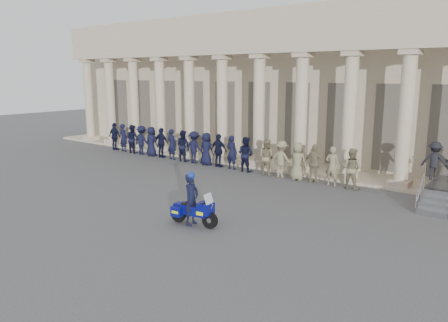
# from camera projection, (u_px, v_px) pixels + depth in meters

# --- Properties ---
(ground) EXTENTS (90.00, 90.00, 0.00)m
(ground) POSITION_uv_depth(u_px,v_px,m) (177.00, 204.00, 17.81)
(ground) COLOR #48484B
(ground) RESTS_ON ground
(building) EXTENTS (40.00, 12.50, 9.00)m
(building) POSITION_uv_depth(u_px,v_px,m) (333.00, 85.00, 28.34)
(building) COLOR tan
(building) RESTS_ON ground
(officer_rank) EXTENTS (18.06, 0.72, 1.90)m
(officer_rank) POSITION_uv_depth(u_px,v_px,m) (209.00, 149.00, 25.21)
(officer_rank) COLOR black
(officer_rank) RESTS_ON ground
(motorcycle) EXTENTS (1.92, 0.85, 1.23)m
(motorcycle) POSITION_uv_depth(u_px,v_px,m) (194.00, 211.00, 15.27)
(motorcycle) COLOR black
(motorcycle) RESTS_ON ground
(rider) EXTENTS (0.53, 0.72, 1.93)m
(rider) POSITION_uv_depth(u_px,v_px,m) (191.00, 199.00, 15.24)
(rider) COLOR black
(rider) RESTS_ON ground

